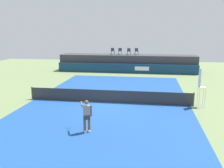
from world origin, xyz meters
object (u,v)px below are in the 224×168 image
object	(u,v)px
umpire_chair	(201,85)
net_post_far	(194,99)
spectator_chair_far_left	(113,51)
tennis_player	(87,115)
tennis_ball	(122,98)
spectator_chair_center	(129,51)
spectator_chair_right	(137,51)
net_post_near	(32,93)
spectator_chair_left	(120,51)

from	to	relation	value
umpire_chair	net_post_far	xyz separation A→B (m)	(-0.40, 0.02, -1.09)
spectator_chair_far_left	umpire_chair	distance (m)	17.69
tennis_player	tennis_ball	xyz separation A→B (m)	(1.14, 6.89, -0.92)
spectator_chair_center	tennis_ball	bearing A→B (deg)	-87.09
umpire_chair	net_post_far	world-z (taller)	umpire_chair
umpire_chair	spectator_chair_right	bearing A→B (deg)	109.31
spectator_chair_right	tennis_player	xyz separation A→B (m)	(-1.42, -21.23, -1.73)
net_post_far	tennis_ball	xyz separation A→B (m)	(-5.31, 1.15, -0.46)
spectator_chair_center	spectator_chair_right	bearing A→B (deg)	18.29
umpire_chair	net_post_near	bearing A→B (deg)	179.93
spectator_chair_right	tennis_player	bearing A→B (deg)	-93.82
spectator_chair_far_left	spectator_chair_right	world-z (taller)	same
umpire_chair	tennis_ball	world-z (taller)	umpire_chair
net_post_near	tennis_ball	world-z (taller)	net_post_near
spectator_chair_far_left	spectator_chair_left	xyz separation A→B (m)	(1.00, 0.06, 0.00)
spectator_chair_left	spectator_chair_center	world-z (taller)	same
spectator_chair_right	spectator_chair_center	bearing A→B (deg)	-161.71
spectator_chair_center	tennis_ball	size ratio (longest dim) A/B	13.06
spectator_chair_far_left	spectator_chair_center	distance (m)	2.23
spectator_chair_right	tennis_ball	size ratio (longest dim) A/B	13.06
net_post_near	tennis_ball	xyz separation A→B (m)	(7.09, 1.15, -0.46)
tennis_player	spectator_chair_far_left	bearing A→B (deg)	94.85
spectator_chair_right	net_post_near	distance (m)	17.29
tennis_player	net_post_far	bearing A→B (deg)	41.67
spectator_chair_right	tennis_ball	xyz separation A→B (m)	(-0.28, -14.34, -2.66)
net_post_far	spectator_chair_left	bearing A→B (deg)	115.12
spectator_chair_far_left	spectator_chair_center	xyz separation A→B (m)	(2.22, -0.22, 0.00)
tennis_player	spectator_chair_right	bearing A→B (deg)	86.18
net_post_near	umpire_chair	bearing A→B (deg)	-0.07
spectator_chair_right	net_post_far	xyz separation A→B (m)	(5.03, -15.49, -2.19)
umpire_chair	spectator_chair_center	bearing A→B (deg)	112.93
spectator_chair_center	net_post_far	distance (m)	16.46
umpire_chair	tennis_player	xyz separation A→B (m)	(-6.85, -5.72, -0.63)
tennis_ball	umpire_chair	bearing A→B (deg)	-11.56
tennis_ball	net_post_far	bearing A→B (deg)	-12.24
spectator_chair_center	umpire_chair	world-z (taller)	spectator_chair_center
spectator_chair_center	tennis_player	bearing A→B (deg)	-91.18
tennis_ball	tennis_player	bearing A→B (deg)	-99.41
spectator_chair_center	tennis_player	size ratio (longest dim) A/B	0.50
spectator_chair_far_left	spectator_chair_right	distance (m)	3.21
spectator_chair_far_left	tennis_player	xyz separation A→B (m)	(1.79, -21.12, -1.73)
spectator_chair_center	net_post_far	world-z (taller)	spectator_chair_center
spectator_chair_left	tennis_player	distance (m)	21.27
spectator_chair_left	net_post_near	distance (m)	16.43
spectator_chair_far_left	umpire_chair	xyz separation A→B (m)	(8.64, -15.40, -1.11)
spectator_chair_far_left	spectator_chair_right	bearing A→B (deg)	1.95
spectator_chair_right	spectator_chair_far_left	bearing A→B (deg)	-178.05
spectator_chair_left	tennis_ball	xyz separation A→B (m)	(1.93, -14.29, -2.66)
spectator_chair_far_left	tennis_ball	size ratio (longest dim) A/B	13.06
umpire_chair	net_post_near	xyz separation A→B (m)	(-12.80, 0.02, -1.09)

